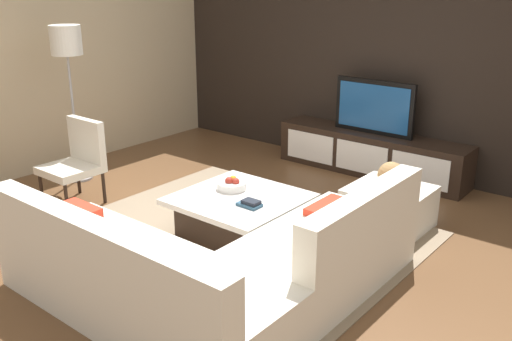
{
  "coord_description": "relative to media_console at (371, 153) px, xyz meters",
  "views": [
    {
      "loc": [
        3.0,
        -3.48,
        2.27
      ],
      "look_at": [
        -0.2,
        0.45,
        0.51
      ],
      "focal_mm": 39.71,
      "sensor_mm": 36.0,
      "label": 1
    }
  ],
  "objects": [
    {
      "name": "feature_wall_back",
      "position": [
        0.0,
        0.3,
        1.15
      ],
      "size": [
        6.4,
        0.12,
        2.8
      ],
      "primitive_type": "cube",
      "color": "black",
      "rests_on": "ground"
    },
    {
      "name": "floor_lamp",
      "position": [
        -2.55,
        -2.32,
        1.25
      ],
      "size": [
        0.34,
        0.34,
        1.76
      ],
      "color": "#A5A5AA",
      "rests_on": "ground"
    },
    {
      "name": "side_wall_left",
      "position": [
        -3.2,
        -2.2,
        1.15
      ],
      "size": [
        0.12,
        5.2,
        2.8
      ],
      "primitive_type": "cube",
      "color": "#C6B28E",
      "rests_on": "ground"
    },
    {
      "name": "media_console",
      "position": [
        0.0,
        0.0,
        0.0
      ],
      "size": [
        2.34,
        0.48,
        0.5
      ],
      "color": "black",
      "rests_on": "ground"
    },
    {
      "name": "accent_chair_near",
      "position": [
        -1.94,
        -2.72,
        0.24
      ],
      "size": [
        0.53,
        0.52,
        0.87
      ],
      "rotation": [
        0.0,
        0.0,
        -0.03
      ],
      "color": "black",
      "rests_on": "ground"
    },
    {
      "name": "decorative_ball",
      "position": [
        0.88,
        -1.29,
        0.28
      ],
      "size": [
        0.25,
        0.25,
        0.25
      ],
      "primitive_type": "sphere",
      "color": "#AD8451",
      "rests_on": "ottoman"
    },
    {
      "name": "ottoman",
      "position": [
        0.88,
        -1.29,
        -0.05
      ],
      "size": [
        0.7,
        0.7,
        0.4
      ],
      "primitive_type": "cube",
      "color": "silver",
      "rests_on": "ground"
    },
    {
      "name": "fruit_bowl",
      "position": [
        -0.28,
        -2.2,
        0.17
      ],
      "size": [
        0.28,
        0.28,
        0.12
      ],
      "color": "silver",
      "rests_on": "coffee_table"
    },
    {
      "name": "coffee_table",
      "position": [
        -0.1,
        -2.3,
        -0.05
      ],
      "size": [
        1.07,
        1.03,
        0.38
      ],
      "color": "black",
      "rests_on": "ground"
    },
    {
      "name": "area_rug",
      "position": [
        -0.1,
        -2.4,
        -0.24
      ],
      "size": [
        3.06,
        2.73,
        0.01
      ],
      "primitive_type": "cube",
      "color": "gray",
      "rests_on": "ground"
    },
    {
      "name": "sectional_couch",
      "position": [
        0.51,
        -3.26,
        0.03
      ],
      "size": [
        2.31,
        2.37,
        0.82
      ],
      "color": "silver",
      "rests_on": "ground"
    },
    {
      "name": "television",
      "position": [
        0.0,
        0.0,
        0.57
      ],
      "size": [
        0.99,
        0.06,
        0.63
      ],
      "color": "black",
      "rests_on": "media_console"
    },
    {
      "name": "book_stack",
      "position": [
        0.12,
        -2.41,
        0.16
      ],
      "size": [
        0.21,
        0.13,
        0.06
      ],
      "color": "#2D516B",
      "rests_on": "coffee_table"
    },
    {
      "name": "ground_plane",
      "position": [
        0.0,
        -2.4,
        -0.25
      ],
      "size": [
        14.0,
        14.0,
        0.0
      ],
      "primitive_type": "plane",
      "color": "brown"
    }
  ]
}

